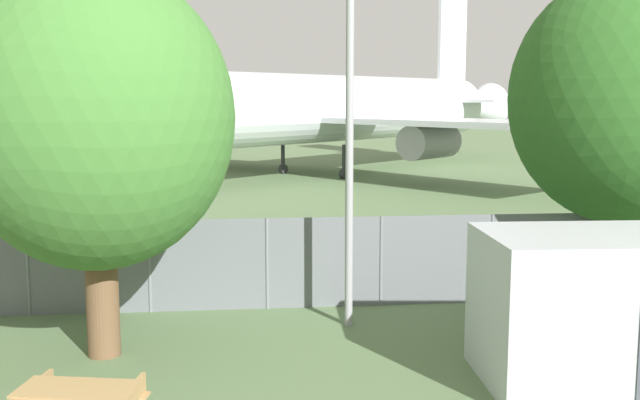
{
  "coord_description": "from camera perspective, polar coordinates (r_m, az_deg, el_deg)",
  "views": [
    {
      "loc": [
        -0.52,
        -5.86,
        4.65
      ],
      "look_at": [
        1.49,
        13.27,
        2.0
      ],
      "focal_mm": 42.0,
      "sensor_mm": 36.0,
      "label": 1
    }
  ],
  "objects": [
    {
      "name": "light_mast",
      "position": [
        14.9,
        2.3,
        10.67
      ],
      "size": [
        0.44,
        0.44,
        8.98
      ],
      "color": "#99999E",
      "rests_on": "ground"
    },
    {
      "name": "airplane",
      "position": [
        43.22,
        -1.8,
        6.87
      ],
      "size": [
        36.16,
        34.56,
        12.0
      ],
      "rotation": [
        0.0,
        0.0,
        -2.38
      ],
      "color": "silver",
      "rests_on": "ground"
    },
    {
      "name": "tree_left_of_cabin",
      "position": [
        19.71,
        -18.18,
        8.75
      ],
      "size": [
        3.84,
        3.84,
        7.24
      ],
      "color": "#4C3823",
      "rests_on": "ground"
    },
    {
      "name": "portable_cabin",
      "position": [
        13.11,
        20.25,
        -7.73
      ],
      "size": [
        3.76,
        2.6,
        2.47
      ],
      "rotation": [
        0.0,
        0.0,
        -0.04
      ],
      "color": "silver",
      "rests_on": "ground"
    },
    {
      "name": "perimeter_fence",
      "position": [
        16.55,
        -4.06,
        -4.86
      ],
      "size": [
        56.07,
        0.07,
        2.03
      ],
      "color": "slate",
      "rests_on": "ground"
    },
    {
      "name": "tree_near_hangar",
      "position": [
        17.67,
        22.33,
        7.13
      ],
      "size": [
        5.04,
        5.04,
        7.4
      ],
      "color": "#4C3823",
      "rests_on": "ground"
    },
    {
      "name": "tree_far_right",
      "position": [
        13.66,
        -16.76,
        5.95
      ],
      "size": [
        4.86,
        4.86,
        6.97
      ],
      "color": "brown",
      "rests_on": "ground"
    }
  ]
}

